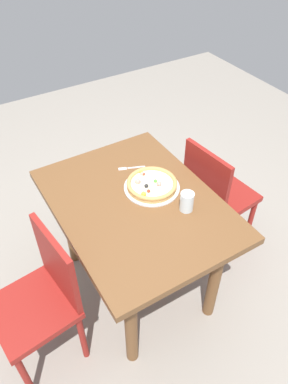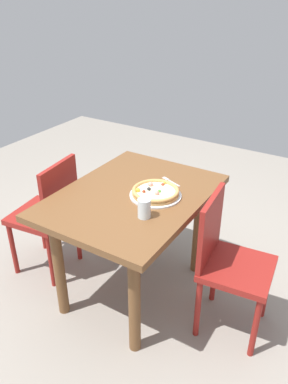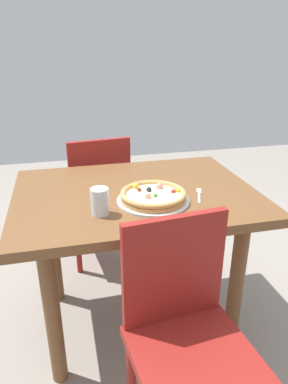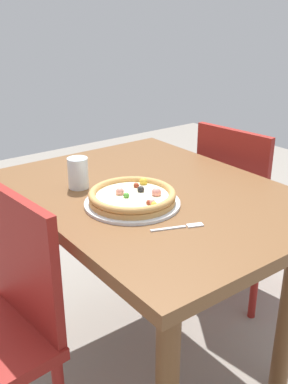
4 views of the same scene
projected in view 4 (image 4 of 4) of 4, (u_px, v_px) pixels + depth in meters
ground_plane at (153, 359)px, 1.90m from camera, size 6.00×6.00×0.00m
dining_table at (155, 221)px, 1.65m from camera, size 1.13×0.85×0.78m
chair_far at (243, 206)px, 2.15m from camera, size 0.45×0.45×0.90m
plate at (132, 203)px, 1.48m from camera, size 0.32×0.32×0.01m
pizza at (133, 196)px, 1.47m from camera, size 0.29×0.29×0.05m
fork at (182, 227)px, 1.33m from camera, size 0.08×0.16×0.00m
drinking_glass at (78, 173)px, 1.61m from camera, size 0.07×0.07×0.11m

